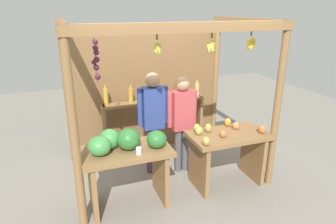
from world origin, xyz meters
name	(u,v)px	position (x,y,z in m)	size (l,w,h in m)	color
ground_plane	(164,170)	(0.00, 0.00, 0.00)	(12.00, 12.00, 0.00)	gray
market_stall	(156,82)	(0.00, 0.40, 1.39)	(2.85, 1.90, 2.38)	olive
fruit_counter_left	(125,155)	(-0.77, -0.67, 0.74)	(1.15, 0.64, 1.09)	olive
fruit_counter_right	(227,147)	(0.74, -0.67, 0.59)	(1.15, 0.64, 0.95)	olive
bottle_shelf_unit	(154,112)	(0.04, 0.67, 0.79)	(1.82, 0.22, 1.35)	olive
vendor_man	(153,115)	(-0.17, 0.03, 0.98)	(0.48, 0.22, 1.64)	#51314C
vendor_woman	(182,117)	(0.26, -0.09, 0.93)	(0.48, 0.21, 1.56)	#545256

